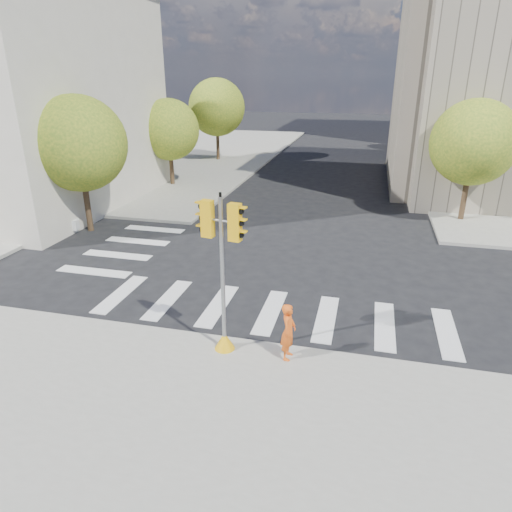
# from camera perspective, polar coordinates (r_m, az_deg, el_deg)

# --- Properties ---
(ground) EXTENTS (160.00, 160.00, 0.00)m
(ground) POSITION_cam_1_polar(r_m,az_deg,el_deg) (16.69, 3.61, -3.81)
(ground) COLOR black
(ground) RESTS_ON ground
(sidewalk_far_left) EXTENTS (28.00, 40.00, 0.15)m
(sidewalk_far_left) POSITION_cam_1_polar(r_m,az_deg,el_deg) (47.20, -15.21, 12.39)
(sidewalk_far_left) COLOR gray
(sidewalk_far_left) RESTS_ON ground
(tree_lw_near) EXTENTS (4.40, 4.40, 6.41)m
(tree_lw_near) POSITION_cam_1_polar(r_m,az_deg,el_deg) (23.13, -21.27, 12.93)
(tree_lw_near) COLOR #382616
(tree_lw_near) RESTS_ON ground
(tree_lw_mid) EXTENTS (4.00, 4.00, 5.77)m
(tree_lw_mid) POSITION_cam_1_polar(r_m,az_deg,el_deg) (31.85, -10.82, 15.24)
(tree_lw_mid) COLOR #382616
(tree_lw_mid) RESTS_ON ground
(tree_lw_far) EXTENTS (4.80, 4.80, 6.95)m
(tree_lw_far) POSITION_cam_1_polar(r_m,az_deg,el_deg) (41.06, -4.94, 18.01)
(tree_lw_far) COLOR #382616
(tree_lw_far) RESTS_ON ground
(tree_re_near) EXTENTS (4.20, 4.20, 6.16)m
(tree_re_near) POSITION_cam_1_polar(r_m,az_deg,el_deg) (25.50, 25.57, 12.66)
(tree_re_near) COLOR #382616
(tree_re_near) RESTS_ON ground
(tree_re_mid) EXTENTS (4.60, 4.60, 6.66)m
(tree_re_mid) POSITION_cam_1_polar(r_m,az_deg,el_deg) (37.26, 22.35, 15.88)
(tree_re_mid) COLOR #382616
(tree_re_mid) RESTS_ON ground
(tree_re_far) EXTENTS (4.00, 4.00, 5.88)m
(tree_re_far) POSITION_cam_1_polar(r_m,az_deg,el_deg) (49.18, 20.52, 16.62)
(tree_re_far) COLOR #382616
(tree_re_far) RESTS_ON ground
(lamp_near) EXTENTS (0.35, 0.18, 8.11)m
(lamp_near) POSITION_cam_1_polar(r_m,az_deg,el_deg) (29.44, 25.33, 14.71)
(lamp_near) COLOR black
(lamp_near) RESTS_ON sidewalk_far_right
(lamp_far) EXTENTS (0.35, 0.18, 8.11)m
(lamp_far) POSITION_cam_1_polar(r_m,az_deg,el_deg) (43.24, 22.08, 16.83)
(lamp_far) COLOR black
(lamp_far) RESTS_ON sidewalk_far_right
(traffic_signal) EXTENTS (1.08, 0.56, 4.40)m
(traffic_signal) POSITION_cam_1_polar(r_m,az_deg,el_deg) (11.97, -4.15, -3.97)
(traffic_signal) COLOR #E3A40B
(traffic_signal) RESTS_ON sidewalk_near
(photographer) EXTENTS (0.41, 0.59, 1.58)m
(photographer) POSITION_cam_1_polar(r_m,az_deg,el_deg) (12.11, 4.07, -9.40)
(photographer) COLOR #E35615
(photographer) RESTS_ON sidewalk_near
(planter_wall) EXTENTS (5.99, 1.32, 0.50)m
(planter_wall) POSITION_cam_1_polar(r_m,az_deg,el_deg) (25.21, -27.52, 3.64)
(planter_wall) COLOR silver
(planter_wall) RESTS_ON sidewalk_left_near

